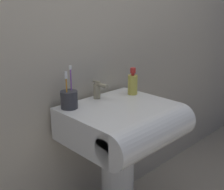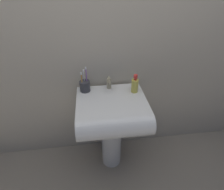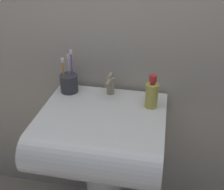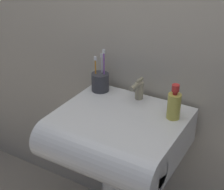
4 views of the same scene
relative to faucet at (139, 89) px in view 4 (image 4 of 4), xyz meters
name	(u,v)px [view 4 (image 4 of 4)]	position (x,y,z in m)	size (l,w,h in m)	color
wall_back	(152,9)	(0.00, 0.10, 0.35)	(5.00, 0.05, 2.40)	#B7AD99
sink_basin	(115,137)	(0.00, -0.22, -0.14)	(0.56, 0.52, 0.17)	white
faucet	(139,89)	(0.00, 0.00, 0.00)	(0.04, 0.11, 0.10)	tan
toothbrush_cup	(100,82)	(-0.21, -0.01, -0.01)	(0.09, 0.09, 0.22)	#38383D
soap_bottle	(174,105)	(0.20, -0.08, 0.01)	(0.06, 0.06, 0.16)	gold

